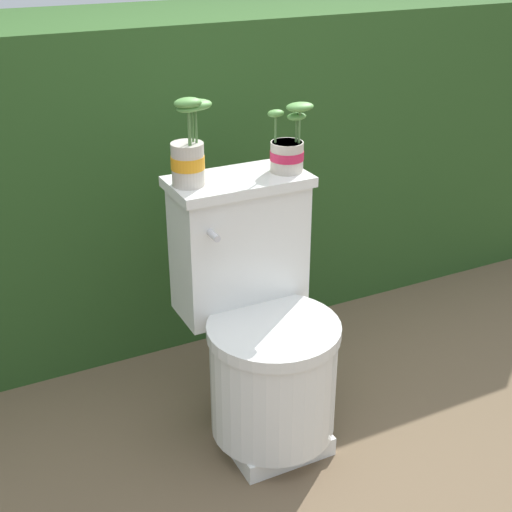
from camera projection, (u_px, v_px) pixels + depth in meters
ground_plane at (296, 443)px, 2.27m from camera, size 12.00×12.00×0.00m
hedge_backdrop at (171, 168)px, 2.85m from camera, size 3.77×0.71×1.20m
toilet at (261, 331)px, 2.18m from camera, size 0.42×0.54×0.82m
potted_plant_left at (189, 149)px, 1.99m from camera, size 0.12×0.10×0.26m
potted_plant_midleft at (288, 148)px, 2.12m from camera, size 0.13×0.11×0.21m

